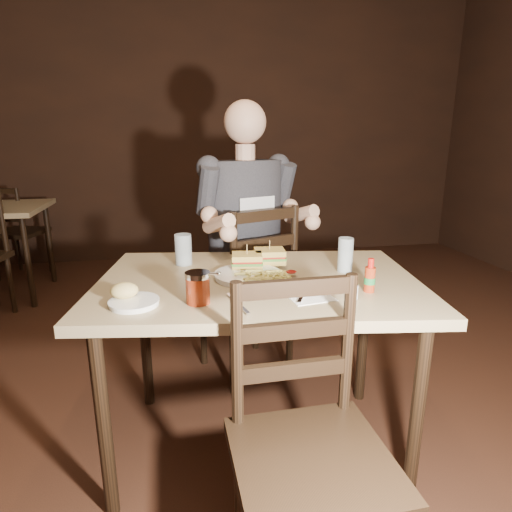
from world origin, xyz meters
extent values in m
plane|color=black|center=(0.00, 0.00, 0.00)|extent=(7.00, 7.00, 0.00)
plane|color=#311C12|center=(0.00, 3.50, 1.40)|extent=(6.00, 0.00, 6.00)
cube|color=tan|center=(0.02, 0.28, 0.75)|extent=(1.36, 1.01, 0.04)
cylinder|color=black|center=(-0.57, 0.03, 0.36)|extent=(0.05, 0.05, 0.73)
cylinder|color=black|center=(-0.47, 0.69, 0.36)|extent=(0.05, 0.05, 0.73)
cylinder|color=black|center=(0.50, -0.13, 0.36)|extent=(0.05, 0.05, 0.73)
cylinder|color=black|center=(0.60, 0.53, 0.36)|extent=(0.05, 0.05, 0.73)
cylinder|color=black|center=(-1.44, 2.18, 0.36)|extent=(0.04, 0.04, 0.73)
cylinder|color=black|center=(-1.44, 2.82, 0.36)|extent=(0.04, 0.04, 0.73)
cylinder|color=white|center=(-0.02, 0.30, 0.78)|extent=(0.30, 0.30, 0.02)
ellipsoid|color=maroon|center=(0.15, 0.28, 0.79)|extent=(0.05, 0.05, 0.01)
cylinder|color=silver|center=(-0.27, 0.54, 0.84)|extent=(0.08, 0.08, 0.13)
cylinder|color=silver|center=(0.39, 0.31, 0.84)|extent=(0.07, 0.07, 0.14)
cube|color=white|center=(0.15, 0.06, 0.77)|extent=(0.17, 0.16, 0.00)
cube|color=silver|center=(-0.10, 0.03, 0.78)|extent=(0.05, 0.19, 0.00)
cube|color=silver|center=(0.13, 0.07, 0.78)|extent=(0.09, 0.16, 0.01)
cylinder|color=white|center=(-0.44, 0.09, 0.78)|extent=(0.18, 0.18, 0.01)
ellipsoid|color=#DCBD66|center=(-0.48, 0.13, 0.81)|extent=(0.10, 0.09, 0.06)
camera|label=1|loc=(-0.29, -1.29, 1.31)|focal=30.00mm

